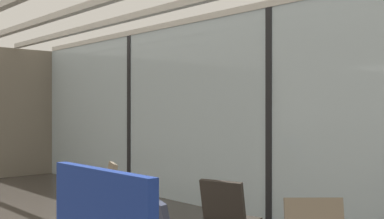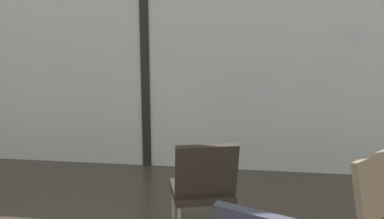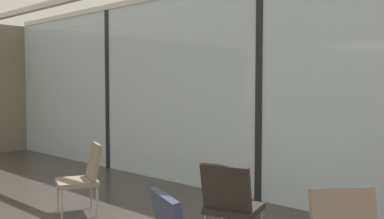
% 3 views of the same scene
% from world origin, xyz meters
% --- Properties ---
extents(glass_curtain_wall, '(14.00, 0.08, 3.04)m').
position_xyz_m(glass_curtain_wall, '(0.00, 5.20, 1.52)').
color(glass_curtain_wall, silver).
rests_on(glass_curtain_wall, ground).
extents(window_mullion_0, '(0.10, 0.12, 3.04)m').
position_xyz_m(window_mullion_0, '(-3.50, 5.20, 1.52)').
color(window_mullion_0, black).
rests_on(window_mullion_0, ground).
extents(window_mullion_1, '(0.10, 0.12, 3.04)m').
position_xyz_m(window_mullion_1, '(0.00, 5.20, 1.52)').
color(window_mullion_1, black).
rests_on(window_mullion_1, ground).
extents(lounge_chair_0, '(0.65, 0.67, 0.87)m').
position_xyz_m(lounge_chair_0, '(-1.26, 3.18, 0.49)').
color(lounge_chair_0, '#7F705B').
rests_on(lounge_chair_0, ground).
extents(lounge_chair_4, '(0.61, 0.64, 0.87)m').
position_xyz_m(lounge_chair_4, '(0.87, 3.43, 0.49)').
color(lounge_chair_4, '#28231E').
rests_on(lounge_chair_4, ground).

